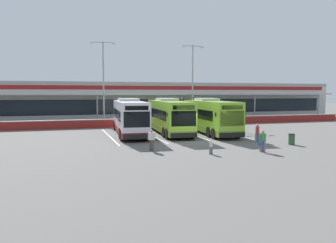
% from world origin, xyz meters
% --- Properties ---
extents(ground_plane, '(200.00, 200.00, 0.00)m').
position_xyz_m(ground_plane, '(0.00, 0.00, 0.00)').
color(ground_plane, '#605E5B').
extents(terminal_building, '(70.00, 13.00, 6.00)m').
position_xyz_m(terminal_building, '(-0.00, 26.91, 3.01)').
color(terminal_building, silver).
rests_on(terminal_building, ground).
extents(red_barrier_wall, '(60.00, 0.40, 1.10)m').
position_xyz_m(red_barrier_wall, '(0.00, 14.50, 0.56)').
color(red_barrier_wall, maroon).
rests_on(red_barrier_wall, ground).
extents(coach_bus_leftmost, '(3.71, 12.31, 3.78)m').
position_xyz_m(coach_bus_leftmost, '(-4.10, 6.69, 1.79)').
color(coach_bus_leftmost, silver).
rests_on(coach_bus_leftmost, ground).
extents(coach_bus_left_centre, '(3.71, 12.31, 3.78)m').
position_xyz_m(coach_bus_left_centre, '(0.16, 6.45, 1.79)').
color(coach_bus_left_centre, '#8CC633').
rests_on(coach_bus_left_centre, ground).
extents(coach_bus_centre, '(3.71, 12.31, 3.78)m').
position_xyz_m(coach_bus_centre, '(4.41, 5.33, 1.79)').
color(coach_bus_centre, '#8CC633').
rests_on(coach_bus_centre, ground).
extents(bay_stripe_far_west, '(0.14, 13.00, 0.01)m').
position_xyz_m(bay_stripe_far_west, '(-6.30, 6.00, 0.00)').
color(bay_stripe_far_west, silver).
rests_on(bay_stripe_far_west, ground).
extents(bay_stripe_west, '(0.14, 13.00, 0.01)m').
position_xyz_m(bay_stripe_west, '(-2.10, 6.00, 0.00)').
color(bay_stripe_west, silver).
rests_on(bay_stripe_west, ground).
extents(bay_stripe_mid_west, '(0.14, 13.00, 0.01)m').
position_xyz_m(bay_stripe_mid_west, '(2.10, 6.00, 0.00)').
color(bay_stripe_mid_west, silver).
rests_on(bay_stripe_mid_west, ground).
extents(bay_stripe_centre, '(0.14, 13.00, 0.01)m').
position_xyz_m(bay_stripe_centre, '(6.30, 6.00, 0.00)').
color(bay_stripe_centre, silver).
rests_on(bay_stripe_centre, ground).
extents(pedestrian_with_handbag, '(0.64, 0.31, 1.62)m').
position_xyz_m(pedestrian_with_handbag, '(3.30, -6.54, 0.86)').
color(pedestrian_with_handbag, slate).
rests_on(pedestrian_with_handbag, ground).
extents(pedestrian_in_dark_coat, '(0.51, 0.41, 1.62)m').
position_xyz_m(pedestrian_in_dark_coat, '(-4.39, -3.65, 0.87)').
color(pedestrian_in_dark_coat, '#4C4238').
rests_on(pedestrian_in_dark_coat, ground).
extents(pedestrian_child, '(0.30, 0.24, 1.00)m').
position_xyz_m(pedestrian_child, '(-0.69, -6.22, 0.54)').
color(pedestrian_child, slate).
rests_on(pedestrian_child, ground).
extents(pedestrian_near_bin, '(0.49, 0.39, 1.62)m').
position_xyz_m(pedestrian_near_bin, '(5.78, -1.94, 0.87)').
color(pedestrian_near_bin, slate).
rests_on(pedestrian_near_bin, ground).
extents(lamp_post_west, '(3.24, 0.28, 11.00)m').
position_xyz_m(lamp_post_west, '(-5.61, 16.53, 6.29)').
color(lamp_post_west, '#9E9EA3').
rests_on(lamp_post_west, ground).
extents(lamp_post_centre, '(3.24, 0.28, 11.00)m').
position_xyz_m(lamp_post_centre, '(6.70, 16.24, 6.29)').
color(lamp_post_centre, '#9E9EA3').
rests_on(lamp_post_centre, ground).
extents(litter_bin, '(0.54, 0.54, 0.93)m').
position_xyz_m(litter_bin, '(7.67, -4.17, 0.47)').
color(litter_bin, '#2D5133').
rests_on(litter_bin, ground).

